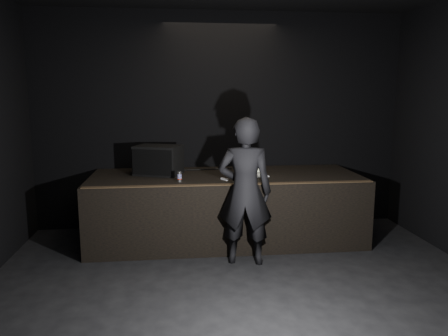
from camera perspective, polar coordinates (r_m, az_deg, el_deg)
name	(u,v)px	position (r m, az deg, el deg)	size (l,w,h in m)	color
ground	(259,336)	(4.33, 4.63, -21.00)	(7.00, 7.00, 0.00)	black
room_walls	(263,116)	(3.72, 5.06, 6.82)	(6.10, 7.10, 3.52)	black
stage_riser	(226,207)	(6.64, 0.21, -5.14)	(4.00, 1.50, 1.00)	black
riser_lip	(232,184)	(5.84, 1.01, -2.13)	(3.92, 0.10, 0.01)	brown
stage_monitor	(158,160)	(6.61, -8.60, 1.03)	(0.77, 0.67, 0.44)	black
cable	(201,170)	(6.94, -3.01, -0.20)	(0.02, 0.02, 1.01)	black
laptop	(254,171)	(6.50, 3.89, -0.40)	(0.40, 0.36, 0.25)	white
beer_can	(179,177)	(6.04, -5.84, -1.13)	(0.06, 0.06, 0.15)	silver
plastic_cup	(258,170)	(6.73, 4.49, -0.22)	(0.07, 0.07, 0.09)	white
wii_remote	(224,179)	(6.14, 0.06, -1.46)	(0.03, 0.14, 0.03)	silver
person	(245,191)	(5.64, 2.75, -3.07)	(0.70, 0.46, 1.92)	black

